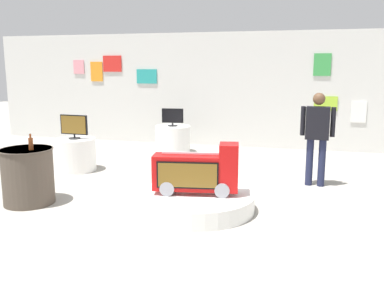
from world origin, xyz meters
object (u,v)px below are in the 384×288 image
(novelty_firetruck_tv, at_px, (197,173))
(bottle_on_side_table, at_px, (31,143))
(tv_on_center_rear, at_px, (173,117))
(display_pedestal_center_rear, at_px, (173,139))
(tv_on_left_rear, at_px, (74,126))
(shopper_browsing_near_truck, at_px, (317,132))
(main_display_pedestal, at_px, (196,201))
(display_pedestal_left_rear, at_px, (75,155))
(side_table_round, at_px, (28,176))

(novelty_firetruck_tv, distance_m, bottle_on_side_table, 2.41)
(tv_on_center_rear, bearing_deg, display_pedestal_center_rear, 84.03)
(display_pedestal_center_rear, relative_size, tv_on_center_rear, 1.62)
(display_pedestal_center_rear, distance_m, tv_on_center_rear, 0.53)
(tv_on_left_rear, xyz_separation_m, display_pedestal_center_rear, (1.31, 2.15, -0.56))
(tv_on_left_rear, xyz_separation_m, shopper_browsing_near_truck, (4.48, 0.10, 0.04))
(tv_on_center_rear, bearing_deg, main_display_pedestal, -68.02)
(display_pedestal_left_rear, relative_size, bottle_on_side_table, 3.34)
(bottle_on_side_table, bearing_deg, display_pedestal_center_rear, 79.02)
(display_pedestal_center_rear, xyz_separation_m, side_table_round, (-0.94, -4.11, 0.11))
(main_display_pedestal, bearing_deg, shopper_browsing_near_truck, 45.89)
(tv_on_left_rear, bearing_deg, tv_on_center_rear, 58.74)
(main_display_pedestal, distance_m, display_pedestal_left_rear, 3.25)
(display_pedestal_left_rear, bearing_deg, main_display_pedestal, -29.73)
(bottle_on_side_table, bearing_deg, tv_on_left_rear, 103.88)
(main_display_pedestal, xyz_separation_m, display_pedestal_center_rear, (-1.52, 3.76, 0.19))
(display_pedestal_left_rear, xyz_separation_m, display_pedestal_center_rear, (1.31, 2.15, 0.00))
(tv_on_center_rear, bearing_deg, display_pedestal_left_rear, -121.32)
(display_pedestal_left_rear, bearing_deg, bottle_on_side_table, -76.14)
(display_pedestal_center_rear, height_order, shopper_browsing_near_truck, shopper_browsing_near_truck)
(novelty_firetruck_tv, height_order, display_pedestal_left_rear, novelty_firetruck_tv)
(tv_on_left_rear, bearing_deg, display_pedestal_center_rear, 58.78)
(side_table_round, height_order, bottle_on_side_table, bottle_on_side_table)
(display_pedestal_left_rear, distance_m, tv_on_left_rear, 0.56)
(main_display_pedestal, bearing_deg, side_table_round, -171.84)
(main_display_pedestal, height_order, bottle_on_side_table, bottle_on_side_table)
(tv_on_left_rear, distance_m, tv_on_center_rear, 2.51)
(novelty_firetruck_tv, xyz_separation_m, tv_on_left_rear, (-2.85, 1.61, 0.34))
(tv_on_left_rear, bearing_deg, side_table_round, -79.29)
(tv_on_center_rear, relative_size, shopper_browsing_near_truck, 0.32)
(tv_on_left_rear, distance_m, shopper_browsing_near_truck, 4.48)
(display_pedestal_left_rear, relative_size, tv_on_center_rear, 1.54)
(display_pedestal_left_rear, relative_size, tv_on_left_rear, 1.34)
(main_display_pedestal, relative_size, bottle_on_side_table, 7.13)
(shopper_browsing_near_truck, bearing_deg, tv_on_center_rear, 147.17)
(novelty_firetruck_tv, relative_size, shopper_browsing_near_truck, 0.77)
(novelty_firetruck_tv, xyz_separation_m, bottle_on_side_table, (-2.35, -0.40, 0.38))
(tv_on_left_rear, height_order, bottle_on_side_table, tv_on_left_rear)
(display_pedestal_left_rear, distance_m, bottle_on_side_table, 2.16)
(main_display_pedestal, bearing_deg, tv_on_center_rear, 111.98)
(main_display_pedestal, height_order, tv_on_left_rear, tv_on_left_rear)
(bottle_on_side_table, bearing_deg, novelty_firetruck_tv, 9.72)
(shopper_browsing_near_truck, bearing_deg, main_display_pedestal, -134.11)
(display_pedestal_left_rear, height_order, display_pedestal_center_rear, same)
(side_table_round, xyz_separation_m, bottle_on_side_table, (0.13, -0.05, 0.50))
(novelty_firetruck_tv, height_order, tv_on_left_rear, tv_on_left_rear)
(display_pedestal_center_rear, bearing_deg, bottle_on_side_table, -100.98)
(main_display_pedestal, xyz_separation_m, tv_on_left_rear, (-2.82, 1.61, 0.75))
(display_pedestal_center_rear, bearing_deg, main_display_pedestal, -68.05)
(display_pedestal_left_rear, distance_m, display_pedestal_center_rear, 2.51)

